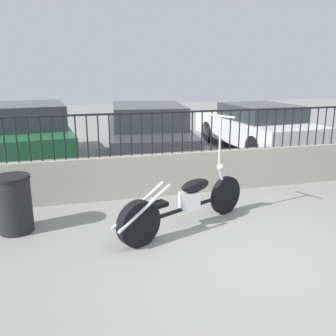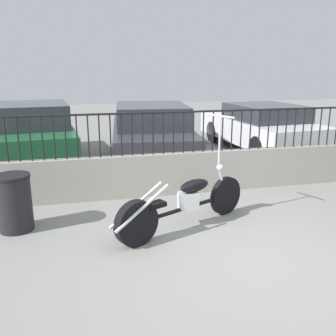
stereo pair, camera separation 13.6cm
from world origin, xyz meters
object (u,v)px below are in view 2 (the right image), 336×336
at_px(trash_bin, 15,203).
at_px(car_dark_grey, 151,131).
at_px(car_white, 261,126).
at_px(car_green, 34,133).
at_px(motorcycle_black, 179,205).

relative_size(trash_bin, car_dark_grey, 0.17).
relative_size(trash_bin, car_white, 0.19).
height_order(trash_bin, car_green, car_green).
distance_m(motorcycle_black, car_green, 5.15).
xyz_separation_m(car_green, car_dark_grey, (2.82, -0.06, -0.04)).
bearing_deg(motorcycle_black, trash_bin, 140.27).
distance_m(trash_bin, car_dark_grey, 4.82).
bearing_deg(car_white, car_green, 86.32).
relative_size(motorcycle_black, trash_bin, 2.68).
xyz_separation_m(trash_bin, car_dark_grey, (2.72, 3.98, 0.27)).
bearing_deg(car_dark_grey, trash_bin, 152.04).
relative_size(car_green, car_dark_grey, 0.89).
bearing_deg(car_dark_grey, motorcycle_black, -179.87).
height_order(car_green, car_white, car_green).
bearing_deg(car_white, car_dark_grey, 87.72).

